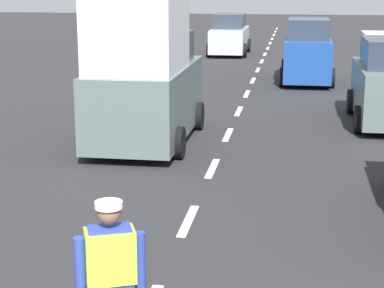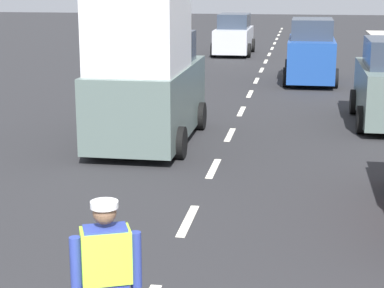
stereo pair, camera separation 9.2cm
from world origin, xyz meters
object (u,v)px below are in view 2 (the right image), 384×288
(road_worker, at_px, (109,275))
(delivery_truck, at_px, (147,73))
(car_outgoing_far, at_px, (311,53))
(car_oncoming_third, at_px, (234,36))

(road_worker, xyz_separation_m, delivery_truck, (-1.70, 8.92, 0.68))
(road_worker, xyz_separation_m, car_outgoing_far, (2.01, 18.98, 0.13))
(delivery_truck, distance_m, car_outgoing_far, 10.74)
(road_worker, xyz_separation_m, car_oncoming_third, (-1.69, 27.79, -0.01))
(road_worker, bearing_deg, car_outgoing_far, 83.97)
(car_oncoming_third, height_order, car_outgoing_far, car_outgoing_far)
(car_outgoing_far, bearing_deg, road_worker, -96.03)
(delivery_truck, bearing_deg, car_outgoing_far, 69.76)
(car_oncoming_third, distance_m, car_outgoing_far, 9.55)
(delivery_truck, relative_size, car_outgoing_far, 1.14)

